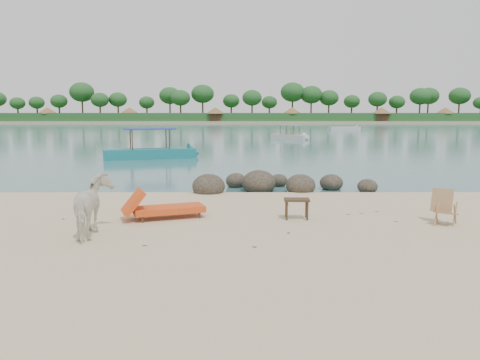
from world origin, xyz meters
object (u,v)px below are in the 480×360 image
Objects in this scene: cow at (94,207)px; boat_near at (150,133)px; side_table at (297,210)px; deck_chair at (446,209)px; boulders at (268,185)px; lounge_chair at (169,206)px.

boat_near reaches higher than cow.
boat_near reaches higher than side_table.
side_table is 3.46m from deck_chair.
deck_chair is at bearing -54.19° from boulders.
cow is 2.20m from lounge_chair.
boulders is at bearing -130.87° from cow.
cow reaches higher than boulders.
boulders is at bearing 97.79° from side_table.
boat_near is at bearing 154.83° from deck_chair.
side_table is at bearing -168.31° from cow.
side_table is (4.48, 1.61, -0.40)m from cow.
boulders is 13.79m from boat_near.
lounge_chair is at bearing -179.72° from side_table.
cow is at bearing -122.77° from boulders.
lounge_chair is 0.36× the size of boat_near.
side_table is at bearing -86.32° from boat_near.
boulders is 10.15× the size of side_table.
boat_near reaches higher than boulders.
boulders is 4.10× the size of cow.
cow is at bearing -101.14° from boat_near.
boulders reaches higher than side_table.
side_table is at bearing -155.94° from deck_chair.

